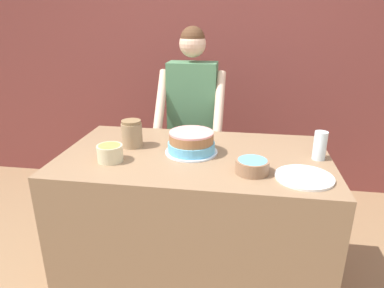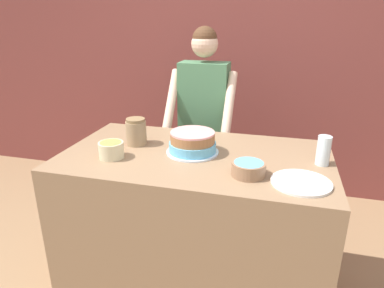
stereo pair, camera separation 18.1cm
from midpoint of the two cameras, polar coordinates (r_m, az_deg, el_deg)
wall_back at (r=3.28m, az=9.19°, el=14.44°), size 10.00×0.05×2.60m
counter at (r=2.09m, az=3.07°, el=-13.54°), size 1.46×0.83×0.92m
person_baker at (r=2.57m, az=3.96°, el=5.20°), size 0.48×0.43×1.57m
cake at (r=1.87m, az=2.86°, el=0.14°), size 0.29×0.29×0.12m
frosting_bowl_olive at (r=1.84m, az=-10.61°, el=-0.93°), size 0.13×0.13×0.09m
frosting_bowl_blue at (r=1.65m, az=12.52°, el=-4.02°), size 0.16×0.16×0.07m
drinking_glass at (r=1.87m, az=23.70°, el=-1.06°), size 0.07×0.07×0.15m
ceramic_plate at (r=1.65m, az=20.77°, el=-6.10°), size 0.27×0.27×0.01m
stoneware_jar at (r=2.01m, az=-6.76°, el=2.00°), size 0.12×0.12×0.16m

